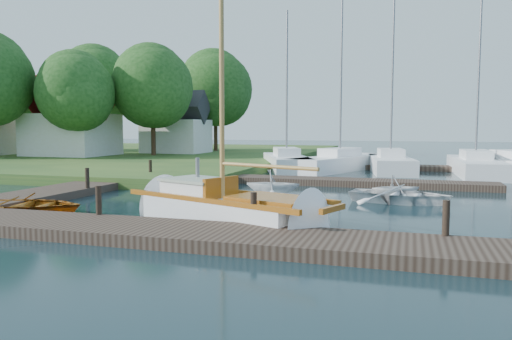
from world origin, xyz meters
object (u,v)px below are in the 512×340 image
(marina_boat_2, at_px, (390,162))
(tree_2, at_px, (76,91))
(mooring_post_2, at_px, (254,208))
(tree_7, at_px, (216,88))
(sailboat, at_px, (232,211))
(tender_b, at_px, (273,181))
(mooring_post_5, at_px, (150,168))
(house_c, at_px, (176,128))
(tender_a, at_px, (201,189))
(marina_boat_0, at_px, (286,161))
(tender_d, at_px, (396,185))
(house_a, at_px, (71,123))
(tree_4, at_px, (95,86))
(marina_boat_3, at_px, (475,165))
(marina_boat_1, at_px, (340,161))
(tree_3, at_px, (153,87))
(tree_5, at_px, (6,97))
(dinghy, at_px, (26,202))
(mooring_post_1, at_px, (99,200))
(tender_c, at_px, (400,193))
(mooring_post_4, at_px, (87,178))
(mooring_post_3, at_px, (446,218))

(marina_boat_2, bearing_deg, tree_2, 82.16)
(mooring_post_2, xyz_separation_m, tree_7, (-13.50, 31.05, 5.50))
(sailboat, distance_m, tender_b, 5.95)
(mooring_post_5, xyz_separation_m, house_c, (-7.00, 17.00, 1.88))
(sailboat, bearing_deg, marina_boat_2, 99.67)
(tender_a, xyz_separation_m, marina_boat_0, (0.09, 13.24, 0.19))
(tender_d, bearing_deg, mooring_post_5, 51.02)
(house_a, bearing_deg, tree_4, 108.28)
(tender_d, bearing_deg, marina_boat_3, -48.38)
(mooring_post_5, xyz_separation_m, tree_2, (-11.00, 9.05, 4.55))
(tender_a, bearing_deg, marina_boat_1, 13.24)
(tree_3, xyz_separation_m, tree_5, (-16.00, 2.00, -0.39))
(house_a, bearing_deg, tree_5, 157.95)
(tree_4, bearing_deg, tender_a, -47.59)
(tender_d, bearing_deg, tree_7, 7.23)
(tender_d, relative_size, marina_boat_3, 0.16)
(marina_boat_0, relative_size, tree_4, 1.02)
(mooring_post_5, bearing_deg, tree_5, 146.80)
(marina_boat_1, bearing_deg, tree_2, 112.61)
(tender_d, xyz_separation_m, tree_3, (-18.69, 15.22, 5.30))
(dinghy, distance_m, tree_7, 31.27)
(mooring_post_1, relative_size, tree_4, 0.08)
(tender_c, bearing_deg, mooring_post_1, 140.97)
(dinghy, bearing_deg, tender_a, -49.71)
(marina_boat_1, xyz_separation_m, house_c, (-14.99, 7.58, 2.01))
(tree_5, bearing_deg, tender_a, -35.19)
(mooring_post_5, bearing_deg, tree_7, 103.36)
(marina_boat_1, bearing_deg, tree_3, 97.88)
(sailboat, relative_size, marina_boat_1, 0.88)
(dinghy, relative_size, house_c, 0.68)
(mooring_post_2, distance_m, marina_boat_2, 19.50)
(mooring_post_2, bearing_deg, tree_7, 113.50)
(mooring_post_5, relative_size, house_a, 0.13)
(mooring_post_2, distance_m, tree_3, 28.24)
(marina_boat_0, bearing_deg, mooring_post_4, 139.49)
(mooring_post_3, height_order, mooring_post_5, same)
(marina_boat_2, distance_m, tree_4, 27.77)
(marina_boat_2, height_order, marina_boat_3, marina_boat_3)
(tender_d, bearing_deg, marina_boat_2, -25.21)
(tender_a, height_order, tree_3, tree_3)
(tender_c, height_order, marina_boat_0, marina_boat_0)
(mooring_post_4, height_order, marina_boat_1, marina_boat_1)
(mooring_post_4, relative_size, marina_boat_0, 0.08)
(mooring_post_3, distance_m, tender_a, 10.09)
(tender_a, bearing_deg, mooring_post_4, 124.24)
(mooring_post_1, xyz_separation_m, marina_boat_2, (7.04, 19.33, -0.13))
(mooring_post_1, relative_size, mooring_post_5, 1.00)
(mooring_post_3, distance_m, tree_4, 39.34)
(mooring_post_3, height_order, marina_boat_1, marina_boat_1)
(tender_d, bearing_deg, tree_4, 25.77)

